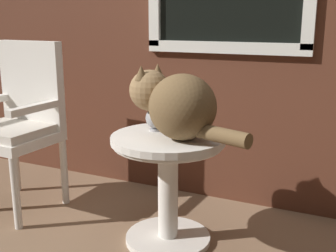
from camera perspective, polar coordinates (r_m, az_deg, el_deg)
ground_plane at (r=2.38m, az=-5.13°, el=-14.95°), size 6.00×6.00×0.00m
wicker_side_table at (r=2.20m, az=-0.00°, el=-5.89°), size 0.58×0.58×0.58m
wicker_chair at (r=2.77m, az=-19.22°, el=1.03°), size 0.50×0.46×1.03m
cat at (r=2.07m, az=1.10°, el=2.99°), size 0.69×0.41×0.35m
pewter_vase_with_ivy at (r=2.23m, az=-1.57°, el=1.52°), size 0.11×0.11×0.25m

